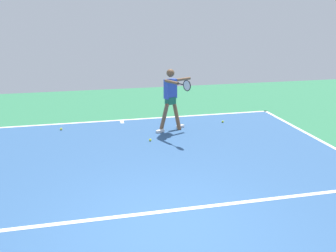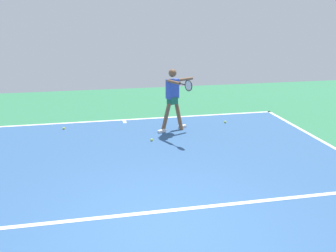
# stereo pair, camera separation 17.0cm
# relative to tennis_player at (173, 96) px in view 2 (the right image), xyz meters

# --- Properties ---
(ground_plane) EXTENTS (22.32, 22.32, 0.00)m
(ground_plane) POSITION_rel_tennis_player_xyz_m (1.28, 4.89, -1.00)
(ground_plane) COLOR #2D754C
(court_surface) EXTENTS (9.88, 12.56, 0.00)m
(court_surface) POSITION_rel_tennis_player_xyz_m (1.28, 4.89, -1.00)
(court_surface) COLOR #2D5484
(court_surface) RESTS_ON ground_plane
(court_line_baseline_near) EXTENTS (9.88, 0.10, 0.01)m
(court_line_baseline_near) POSITION_rel_tennis_player_xyz_m (1.28, -1.34, -1.00)
(court_line_baseline_near) COLOR white
(court_line_baseline_near) RESTS_ON ground_plane
(court_line_service) EXTENTS (7.41, 0.10, 0.01)m
(court_line_service) POSITION_rel_tennis_player_xyz_m (1.28, 4.37, -1.00)
(court_line_service) COLOR white
(court_line_service) RESTS_ON ground_plane
(court_line_centre_mark) EXTENTS (0.10, 0.30, 0.01)m
(court_line_centre_mark) POSITION_rel_tennis_player_xyz_m (1.28, -1.14, -1.00)
(court_line_centre_mark) COLOR white
(court_line_centre_mark) RESTS_ON ground_plane
(tennis_player) EXTENTS (1.12, 1.35, 1.76)m
(tennis_player) POSITION_rel_tennis_player_xyz_m (0.00, 0.00, 0.00)
(tennis_player) COLOR brown
(tennis_player) RESTS_ON ground_plane
(tennis_ball_centre_court) EXTENTS (0.07, 0.07, 0.07)m
(tennis_ball_centre_court) POSITION_rel_tennis_player_xyz_m (3.06, -0.71, -0.97)
(tennis_ball_centre_court) COLOR yellow
(tennis_ball_centre_court) RESTS_ON ground_plane
(tennis_ball_far_corner) EXTENTS (0.07, 0.07, 0.07)m
(tennis_ball_far_corner) POSITION_rel_tennis_player_xyz_m (-1.70, -0.38, -0.97)
(tennis_ball_far_corner) COLOR #C6E53D
(tennis_ball_far_corner) RESTS_ON ground_plane
(tennis_ball_by_sideline) EXTENTS (0.07, 0.07, 0.07)m
(tennis_ball_by_sideline) POSITION_rel_tennis_player_xyz_m (0.75, 0.79, -0.97)
(tennis_ball_by_sideline) COLOR #CCE033
(tennis_ball_by_sideline) RESTS_ON ground_plane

